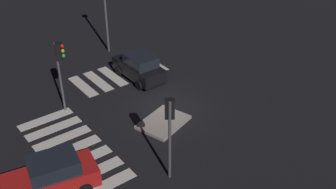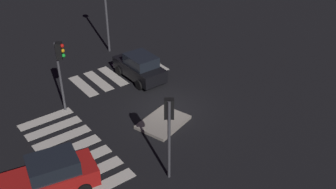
# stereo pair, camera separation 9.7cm
# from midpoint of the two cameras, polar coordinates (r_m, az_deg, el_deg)

# --- Properties ---
(ground_plane) EXTENTS (80.00, 80.00, 0.00)m
(ground_plane) POSITION_cam_midpoint_polar(r_m,az_deg,el_deg) (23.87, -0.12, -2.06)
(ground_plane) COLOR black
(traffic_island) EXTENTS (3.28, 2.81, 0.18)m
(traffic_island) POSITION_cam_midpoint_polar(r_m,az_deg,el_deg) (22.51, -0.82, -4.07)
(traffic_island) COLOR gray
(traffic_island) RESTS_ON ground
(car_black) EXTENTS (1.99, 4.22, 1.83)m
(car_black) POSITION_cam_midpoint_polar(r_m,az_deg,el_deg) (26.78, -4.31, 4.02)
(car_black) COLOR black
(car_black) RESTS_ON ground
(car_red) EXTENTS (4.47, 2.58, 1.86)m
(car_red) POSITION_cam_midpoint_polar(r_m,az_deg,el_deg) (18.56, -16.91, -11.44)
(car_red) COLOR red
(car_red) RESTS_ON ground
(traffic_light_north) EXTENTS (0.54, 0.53, 4.27)m
(traffic_light_north) POSITION_cam_midpoint_polar(r_m,az_deg,el_deg) (17.21, 0.09, -3.69)
(traffic_light_north) COLOR #47474C
(traffic_light_north) RESTS_ON ground
(traffic_light_east) EXTENTS (0.53, 0.54, 4.42)m
(traffic_light_east) POSITION_cam_midpoint_polar(r_m,az_deg,el_deg) (22.88, -15.64, 4.81)
(traffic_light_east) COLOR #47474C
(traffic_light_east) RESTS_ON ground
(crosswalk_near) EXTENTS (6.45, 3.20, 0.02)m
(crosswalk_near) POSITION_cam_midpoint_polar(r_m,az_deg,el_deg) (27.94, -7.20, 3.02)
(crosswalk_near) COLOR silver
(crosswalk_near) RESTS_ON ground
(crosswalk_side) EXTENTS (3.20, 7.60, 0.02)m
(crosswalk_side) POSITION_cam_midpoint_polar(r_m,az_deg,el_deg) (21.33, -14.04, -7.72)
(crosswalk_side) COLOR silver
(crosswalk_side) RESTS_ON ground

